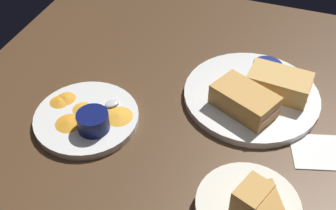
% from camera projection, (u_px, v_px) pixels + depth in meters
% --- Properties ---
extents(ground_plane, '(1.10, 1.10, 0.03)m').
position_uv_depth(ground_plane, '(199.00, 134.00, 0.88)').
color(ground_plane, '#4C331E').
extents(plate_sandwich_main, '(0.29, 0.29, 0.02)m').
position_uv_depth(plate_sandwich_main, '(251.00, 96.00, 0.93)').
color(plate_sandwich_main, silver).
rests_on(plate_sandwich_main, ground_plane).
extents(sandwich_half_near, '(0.15, 0.12, 0.05)m').
position_uv_depth(sandwich_half_near, '(244.00, 100.00, 0.88)').
color(sandwich_half_near, tan).
rests_on(sandwich_half_near, plate_sandwich_main).
extents(sandwich_half_far, '(0.14, 0.09, 0.05)m').
position_uv_depth(sandwich_half_far, '(279.00, 84.00, 0.91)').
color(sandwich_half_far, tan).
rests_on(sandwich_half_far, plate_sandwich_main).
extents(ramekin_dark_sauce, '(0.07, 0.07, 0.04)m').
position_uv_depth(ramekin_dark_sauce, '(267.00, 70.00, 0.96)').
color(ramekin_dark_sauce, navy).
rests_on(ramekin_dark_sauce, plate_sandwich_main).
extents(spoon_by_dark_ramekin, '(0.03, 0.10, 0.01)m').
position_uv_depth(spoon_by_dark_ramekin, '(258.00, 90.00, 0.93)').
color(spoon_by_dark_ramekin, silver).
rests_on(spoon_by_dark_ramekin, plate_sandwich_main).
extents(plate_chips_companion, '(0.22, 0.22, 0.02)m').
position_uv_depth(plate_chips_companion, '(87.00, 118.00, 0.88)').
color(plate_chips_companion, silver).
rests_on(plate_chips_companion, ground_plane).
extents(ramekin_light_gravy, '(0.06, 0.06, 0.04)m').
position_uv_depth(ramekin_light_gravy, '(93.00, 121.00, 0.84)').
color(ramekin_light_gravy, '#0C144C').
rests_on(ramekin_light_gravy, plate_chips_companion).
extents(spoon_by_gravy_ramekin, '(0.07, 0.09, 0.01)m').
position_uv_depth(spoon_by_gravy_ramekin, '(106.00, 106.00, 0.89)').
color(spoon_by_gravy_ramekin, silver).
rests_on(spoon_by_gravy_ramekin, plate_chips_companion).
extents(plantain_chip_scatter, '(0.20, 0.12, 0.01)m').
position_uv_depth(plantain_chip_scatter, '(83.00, 111.00, 0.88)').
color(plantain_chip_scatter, orange).
rests_on(plantain_chip_scatter, plate_chips_companion).
extents(bread_basket_rear, '(0.18, 0.18, 0.08)m').
position_uv_depth(bread_basket_rear, '(249.00, 207.00, 0.71)').
color(bread_basket_rear, silver).
rests_on(bread_basket_rear, ground_plane).
extents(paper_napkin_folded, '(0.13, 0.12, 0.00)m').
position_uv_depth(paper_napkin_folded, '(320.00, 151.00, 0.83)').
color(paper_napkin_folded, white).
rests_on(paper_napkin_folded, ground_plane).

